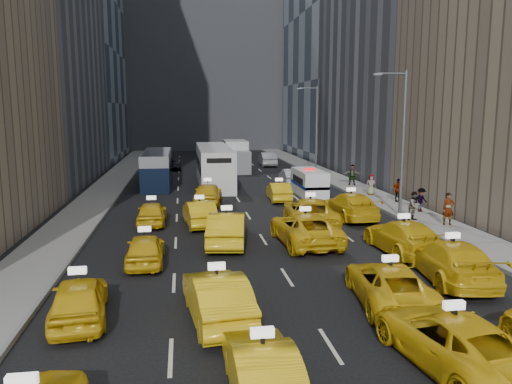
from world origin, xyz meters
TOP-DOWN VIEW (x-y plane):
  - ground at (0.00, 0.00)m, footprint 160.00×160.00m
  - sidewalk_west at (-10.50, 25.00)m, footprint 3.00×90.00m
  - sidewalk_east at (10.50, 25.00)m, footprint 3.00×90.00m
  - curb_west at (-9.05, 25.00)m, footprint 0.15×90.00m
  - curb_east at (9.05, 25.00)m, footprint 0.15×90.00m
  - building_backdrop at (0.00, 72.00)m, footprint 30.00×12.00m
  - streetlight_near at (9.18, 12.00)m, footprint 2.15×0.22m
  - streetlight_far at (9.18, 32.00)m, footprint 2.15×0.22m
  - taxi_1 at (-2.33, -6.26)m, footprint 1.57×4.24m
  - taxi_2 at (2.84, -5.47)m, footprint 3.03×5.39m
  - taxi_4 at (-7.42, -1.13)m, footprint 2.17×4.39m
  - taxi_5 at (-3.07, -1.75)m, footprint 2.22×4.94m
  - taxi_6 at (2.95, -1.17)m, footprint 2.86×5.22m
  - taxi_7 at (6.33, 0.73)m, footprint 2.93×5.75m
  - taxi_8 at (-5.75, 4.58)m, footprint 1.63×3.99m
  - taxi_9 at (-1.95, 7.23)m, footprint 2.43×5.25m
  - taxi_10 at (1.93, 6.83)m, footprint 2.89×5.82m
  - taxi_11 at (6.11, 4.62)m, footprint 2.38×5.43m
  - taxi_12 at (-5.91, 12.34)m, footprint 1.68×4.07m
  - taxi_13 at (-3.15, 11.67)m, footprint 2.02×4.60m
  - taxi_14 at (3.15, 10.47)m, footprint 3.46×6.26m
  - taxi_15 at (6.19, 12.31)m, footprint 2.38×5.56m
  - taxi_16 at (-2.34, 18.11)m, footprint 2.46×4.87m
  - taxi_17 at (2.96, 18.96)m, footprint 1.64×4.22m
  - nypd_van at (5.85, 21.20)m, footprint 2.24×5.06m
  - double_decker at (-6.31, 28.13)m, footprint 2.66×10.32m
  - city_bus at (-1.27, 27.97)m, footprint 3.83×13.39m
  - box_truck at (1.78, 37.79)m, footprint 2.69×7.31m
  - misc_car_0 at (5.54, 26.65)m, footprint 1.68×4.51m
  - misc_car_1 at (-5.58, 40.09)m, footprint 2.75×5.07m
  - misc_car_2 at (2.00, 45.90)m, footprint 2.49×5.32m
  - misc_car_3 at (-1.36, 42.85)m, footprint 2.23×5.00m
  - misc_car_4 at (6.08, 42.21)m, footprint 1.91×5.08m
  - pedestrian_0 at (10.91, 9.14)m, footprint 0.75×0.57m
  - pedestrian_1 at (9.52, 10.52)m, footprint 0.96×0.77m
  - pedestrian_2 at (11.14, 12.91)m, footprint 1.08×0.70m
  - pedestrian_3 at (11.17, 16.51)m, footprint 1.05×0.64m
  - pedestrian_4 at (10.36, 19.59)m, footprint 0.84×0.54m
  - pedestrian_5 at (10.66, 24.84)m, footprint 1.74×0.99m

SIDE VIEW (x-z plane):
  - ground at x=0.00m, z-range 0.00..0.00m
  - sidewalk_west at x=-10.50m, z-range 0.00..0.15m
  - sidewalk_east at x=10.50m, z-range 0.00..0.15m
  - curb_west at x=-9.05m, z-range 0.00..0.18m
  - curb_east at x=9.05m, z-range 0.00..0.18m
  - misc_car_1 at x=-5.58m, z-range 0.00..1.35m
  - taxi_8 at x=-5.75m, z-range 0.00..1.36m
  - taxi_17 at x=2.96m, z-range 0.00..1.37m
  - taxi_12 at x=-5.91m, z-range 0.00..1.38m
  - taxi_6 at x=2.95m, z-range 0.00..1.38m
  - taxi_1 at x=-2.33m, z-range 0.00..1.39m
  - taxi_2 at x=2.84m, z-range 0.00..1.42m
  - taxi_4 at x=-7.42m, z-range 0.00..1.44m
  - misc_car_0 at x=5.54m, z-range 0.00..1.47m
  - taxi_13 at x=-3.15m, z-range 0.00..1.47m
  - misc_car_2 at x=2.00m, z-range 0.00..1.50m
  - taxi_11 at x=6.11m, z-range 0.00..1.55m
  - taxi_5 at x=-3.07m, z-range 0.00..1.57m
  - taxi_10 at x=1.93m, z-range 0.00..1.59m
  - taxi_16 at x=-2.34m, z-range 0.00..1.59m
  - taxi_7 at x=6.33m, z-range 0.00..1.60m
  - taxi_15 at x=6.19m, z-range 0.00..1.60m
  - misc_car_4 at x=6.08m, z-range 0.00..1.66m
  - taxi_14 at x=3.15m, z-range 0.00..1.66m
  - taxi_9 at x=-1.95m, z-range 0.00..1.67m
  - misc_car_3 at x=-1.36m, z-range 0.00..1.67m
  - pedestrian_2 at x=11.14m, z-range 0.15..1.69m
  - pedestrian_4 at x=10.36m, z-range 0.15..1.75m
  - nypd_van at x=5.85m, z-range -0.10..2.02m
  - pedestrian_3 at x=11.17m, z-range 0.15..1.83m
  - pedestrian_1 at x=9.52m, z-range 0.15..1.89m
  - pedestrian_5 at x=10.66m, z-range 0.15..1.95m
  - pedestrian_0 at x=10.91m, z-range 0.15..2.01m
  - double_decker at x=-6.31m, z-range -0.02..2.96m
  - box_truck at x=1.78m, z-range -0.02..3.29m
  - city_bus at x=-1.27m, z-range -0.01..3.40m
  - streetlight_near at x=9.18m, z-range 0.42..9.42m
  - streetlight_far at x=9.18m, z-range 0.42..9.42m
  - building_backdrop at x=0.00m, z-range 0.00..40.00m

